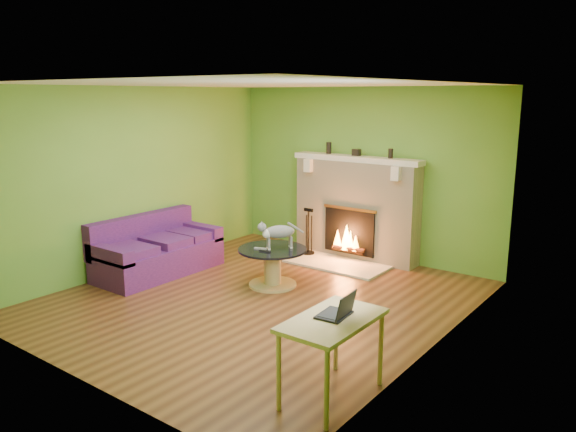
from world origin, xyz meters
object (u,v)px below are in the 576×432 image
object	(u,v)px
coffee_table	(273,264)
cat	(280,235)
sofa	(156,251)
desk	(332,328)

from	to	relation	value
coffee_table	cat	world-z (taller)	cat
sofa	coffee_table	size ratio (longest dim) A/B	1.99
coffee_table	desk	world-z (taller)	desk
coffee_table	cat	distance (m)	0.41
desk	cat	bearing A→B (deg)	136.68
sofa	desk	distance (m)	4.05
sofa	coffee_table	bearing A→B (deg)	18.06
desk	cat	world-z (taller)	cat
coffee_table	cat	size ratio (longest dim) A/B	1.52
sofa	desk	size ratio (longest dim) A/B	1.90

